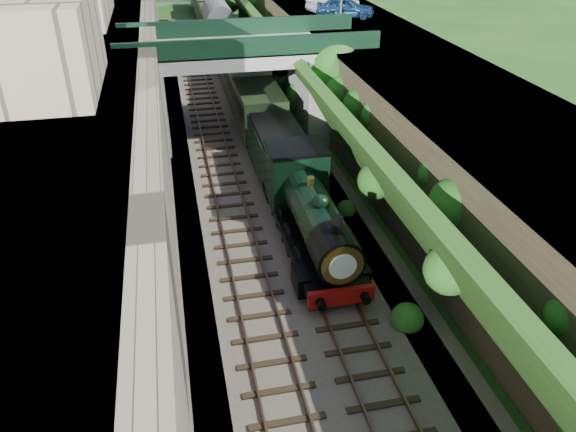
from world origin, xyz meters
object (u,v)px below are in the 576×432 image
Objects in this scene: car_blue at (345,7)px; tender at (279,155)px; car_silver at (333,3)px; locomotive at (311,214)px; tree at (337,74)px; road_bridge at (253,76)px.

car_blue reaches higher than tender.
car_blue is 0.73× the size of tender.
car_blue reaches higher than car_silver.
car_silver is (-0.29, 2.34, -0.04)m from car_blue.
locomotive reaches higher than tender.
car_silver is 0.42× the size of locomotive.
car_silver is 0.71× the size of tender.
car_silver reaches higher than tree.
locomotive is 7.37m from tender.
road_bridge is at bearing 122.85° from car_silver.
car_silver is (3.08, 11.75, 2.31)m from tree.
road_bridge is 1.56× the size of locomotive.
locomotive is (0.26, -14.83, -2.18)m from road_bridge.
tender is at bearing 171.07° from car_blue.
car_silver is at bearing 48.58° from road_bridge.
tree is at bearing -179.09° from car_blue.
road_bridge is at bearing 149.77° from car_blue.
tender is at bearing 90.00° from locomotive.
car_blue is at bearing 60.44° from tender.
car_blue is 0.43× the size of locomotive.
car_blue reaches higher than tree.
car_blue is at bearing 39.14° from road_bridge.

